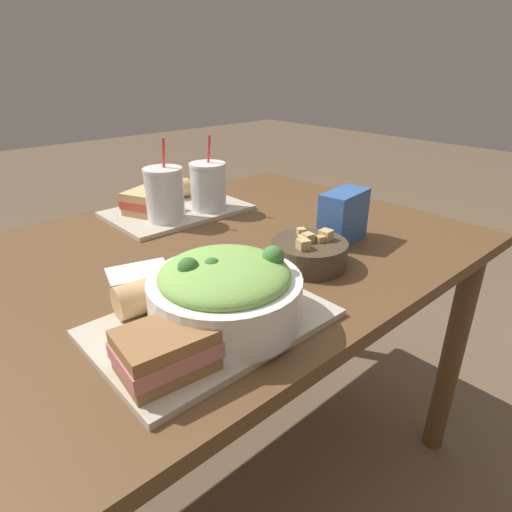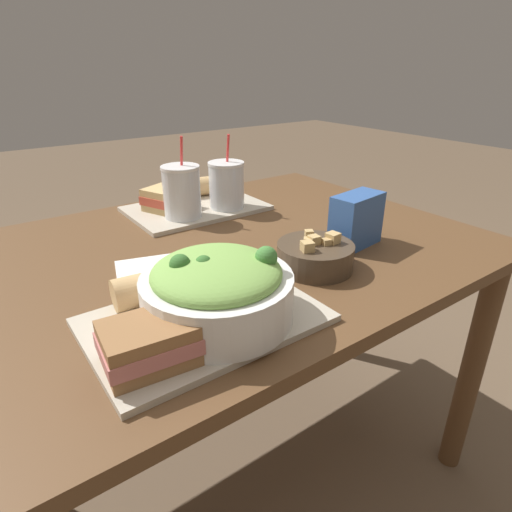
{
  "view_description": "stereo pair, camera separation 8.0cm",
  "coord_description": "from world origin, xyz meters",
  "px_view_note": "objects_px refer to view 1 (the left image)",
  "views": [
    {
      "loc": [
        -0.51,
        -0.76,
        1.14
      ],
      "look_at": [
        -0.02,
        -0.22,
        0.81
      ],
      "focal_mm": 30.0,
      "sensor_mm": 36.0,
      "label": 1
    },
    {
      "loc": [
        -0.45,
        -0.81,
        1.14
      ],
      "look_at": [
        -0.02,
        -0.22,
        0.81
      ],
      "focal_mm": 30.0,
      "sensor_mm": 36.0,
      "label": 2
    }
  ],
  "objects_px": {
    "drink_cup_dark": "(165,196)",
    "chip_bag": "(343,217)",
    "salad_bowl": "(225,290)",
    "napkin_folded": "(138,271)",
    "sandwich_far": "(148,201)",
    "baguette_near": "(163,290)",
    "drink_cup_red": "(208,188)",
    "baguette_far": "(169,190)",
    "soup_bowl": "(309,252)",
    "sandwich_near": "(166,350)"
  },
  "relations": [
    {
      "from": "drink_cup_red",
      "to": "baguette_far",
      "type": "bearing_deg",
      "value": 102.76
    },
    {
      "from": "sandwich_near",
      "to": "drink_cup_red",
      "type": "bearing_deg",
      "value": 54.5
    },
    {
      "from": "baguette_near",
      "to": "baguette_far",
      "type": "height_order",
      "value": "same"
    },
    {
      "from": "baguette_near",
      "to": "drink_cup_dark",
      "type": "relative_size",
      "value": 0.76
    },
    {
      "from": "sandwich_far",
      "to": "napkin_folded",
      "type": "relative_size",
      "value": 1.04
    },
    {
      "from": "sandwich_near",
      "to": "chip_bag",
      "type": "relative_size",
      "value": 1.01
    },
    {
      "from": "baguette_near",
      "to": "chip_bag",
      "type": "relative_size",
      "value": 1.2
    },
    {
      "from": "chip_bag",
      "to": "napkin_folded",
      "type": "xyz_separation_m",
      "value": [
        -0.46,
        0.18,
        -0.06
      ]
    },
    {
      "from": "baguette_far",
      "to": "drink_cup_dark",
      "type": "distance_m",
      "value": 0.19
    },
    {
      "from": "drink_cup_dark",
      "to": "napkin_folded",
      "type": "height_order",
      "value": "drink_cup_dark"
    },
    {
      "from": "baguette_near",
      "to": "napkin_folded",
      "type": "height_order",
      "value": "baguette_near"
    },
    {
      "from": "sandwich_near",
      "to": "napkin_folded",
      "type": "bearing_deg",
      "value": 74.55
    },
    {
      "from": "soup_bowl",
      "to": "napkin_folded",
      "type": "bearing_deg",
      "value": 142.55
    },
    {
      "from": "chip_bag",
      "to": "napkin_folded",
      "type": "distance_m",
      "value": 0.5
    },
    {
      "from": "salad_bowl",
      "to": "drink_cup_dark",
      "type": "bearing_deg",
      "value": 69.32
    },
    {
      "from": "baguette_near",
      "to": "chip_bag",
      "type": "bearing_deg",
      "value": -85.52
    },
    {
      "from": "sandwich_far",
      "to": "drink_cup_red",
      "type": "bearing_deg",
      "value": -53.67
    },
    {
      "from": "sandwich_far",
      "to": "drink_cup_red",
      "type": "xyz_separation_m",
      "value": [
        0.15,
        -0.09,
        0.03
      ]
    },
    {
      "from": "sandwich_far",
      "to": "baguette_far",
      "type": "distance_m",
      "value": 0.13
    },
    {
      "from": "sandwich_near",
      "to": "baguette_far",
      "type": "xyz_separation_m",
      "value": [
        0.43,
        0.7,
        -0.0
      ]
    },
    {
      "from": "baguette_far",
      "to": "sandwich_near",
      "type": "bearing_deg",
      "value": 157.73
    },
    {
      "from": "drink_cup_dark",
      "to": "chip_bag",
      "type": "bearing_deg",
      "value": -56.95
    },
    {
      "from": "salad_bowl",
      "to": "drink_cup_dark",
      "type": "xyz_separation_m",
      "value": [
        0.19,
        0.5,
        0.01
      ]
    },
    {
      "from": "salad_bowl",
      "to": "baguette_far",
      "type": "distance_m",
      "value": 0.72
    },
    {
      "from": "baguette_far",
      "to": "drink_cup_red",
      "type": "xyz_separation_m",
      "value": [
        0.04,
        -0.16,
        0.03
      ]
    },
    {
      "from": "baguette_near",
      "to": "baguette_far",
      "type": "xyz_separation_m",
      "value": [
        0.35,
        0.54,
        0.0
      ]
    },
    {
      "from": "drink_cup_dark",
      "to": "chip_bag",
      "type": "relative_size",
      "value": 1.57
    },
    {
      "from": "drink_cup_dark",
      "to": "napkin_folded",
      "type": "relative_size",
      "value": 1.49
    },
    {
      "from": "baguette_near",
      "to": "napkin_folded",
      "type": "bearing_deg",
      "value": -6.97
    },
    {
      "from": "baguette_near",
      "to": "napkin_folded",
      "type": "relative_size",
      "value": 1.13
    },
    {
      "from": "soup_bowl",
      "to": "sandwich_near",
      "type": "distance_m",
      "value": 0.43
    },
    {
      "from": "soup_bowl",
      "to": "baguette_near",
      "type": "height_order",
      "value": "soup_bowl"
    },
    {
      "from": "napkin_folded",
      "to": "baguette_far",
      "type": "bearing_deg",
      "value": 50.03
    },
    {
      "from": "drink_cup_dark",
      "to": "drink_cup_red",
      "type": "relative_size",
      "value": 1.04
    },
    {
      "from": "sandwich_near",
      "to": "drink_cup_dark",
      "type": "distance_m",
      "value": 0.63
    },
    {
      "from": "sandwich_near",
      "to": "baguette_near",
      "type": "height_order",
      "value": "sandwich_near"
    },
    {
      "from": "drink_cup_red",
      "to": "napkin_folded",
      "type": "relative_size",
      "value": 1.43
    },
    {
      "from": "baguette_near",
      "to": "drink_cup_red",
      "type": "distance_m",
      "value": 0.54
    },
    {
      "from": "drink_cup_dark",
      "to": "napkin_folded",
      "type": "distance_m",
      "value": 0.3
    },
    {
      "from": "soup_bowl",
      "to": "sandwich_far",
      "type": "bearing_deg",
      "value": 100.42
    },
    {
      "from": "drink_cup_dark",
      "to": "chip_bag",
      "type": "distance_m",
      "value": 0.47
    },
    {
      "from": "soup_bowl",
      "to": "drink_cup_red",
      "type": "bearing_deg",
      "value": 83.15
    },
    {
      "from": "baguette_near",
      "to": "drink_cup_red",
      "type": "height_order",
      "value": "drink_cup_red"
    },
    {
      "from": "salad_bowl",
      "to": "napkin_folded",
      "type": "height_order",
      "value": "salad_bowl"
    },
    {
      "from": "baguette_near",
      "to": "soup_bowl",
      "type": "bearing_deg",
      "value": -92.85
    },
    {
      "from": "baguette_near",
      "to": "sandwich_near",
      "type": "bearing_deg",
      "value": 156.29
    },
    {
      "from": "baguette_near",
      "to": "drink_cup_dark",
      "type": "height_order",
      "value": "drink_cup_dark"
    },
    {
      "from": "sandwich_far",
      "to": "baguette_far",
      "type": "relative_size",
      "value": 1.11
    },
    {
      "from": "soup_bowl",
      "to": "napkin_folded",
      "type": "xyz_separation_m",
      "value": [
        -0.29,
        0.22,
        -0.03
      ]
    },
    {
      "from": "drink_cup_red",
      "to": "soup_bowl",
      "type": "bearing_deg",
      "value": -96.85
    }
  ]
}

